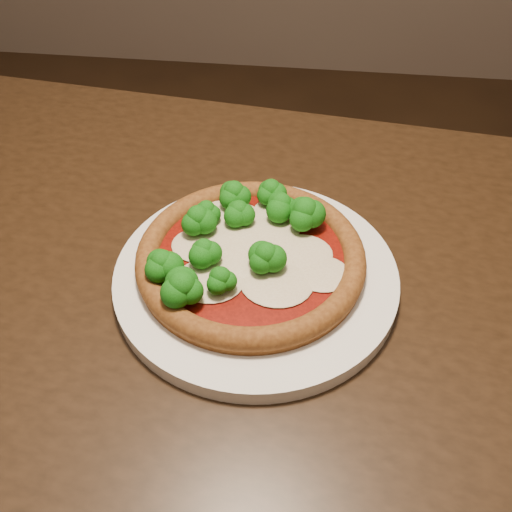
# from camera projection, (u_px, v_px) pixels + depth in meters

# --- Properties ---
(floor) EXTENTS (4.00, 4.00, 0.00)m
(floor) POSITION_uv_depth(u_px,v_px,m) (191.00, 505.00, 1.20)
(floor) COLOR black
(floor) RESTS_ON ground
(dining_table) EXTENTS (1.28, 0.87, 0.75)m
(dining_table) POSITION_uv_depth(u_px,v_px,m) (243.00, 335.00, 0.72)
(dining_table) COLOR black
(dining_table) RESTS_ON floor
(plate) EXTENTS (0.31, 0.31, 0.02)m
(plate) POSITION_uv_depth(u_px,v_px,m) (256.00, 276.00, 0.63)
(plate) COLOR white
(plate) RESTS_ON dining_table
(pizza) EXTENTS (0.25, 0.25, 0.06)m
(pizza) POSITION_uv_depth(u_px,v_px,m) (248.00, 251.00, 0.63)
(pizza) COLOR brown
(pizza) RESTS_ON plate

